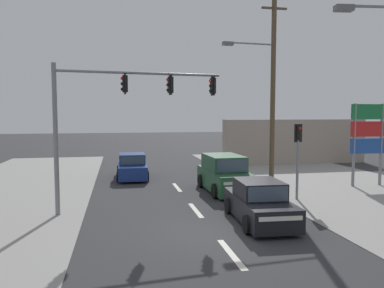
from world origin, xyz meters
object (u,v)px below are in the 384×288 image
utility_pole_midground_right (271,82)px  traffic_signal_mast (117,106)px  sedan_receding_far (132,167)px  sedan_kerbside_parked (259,203)px  pedestal_signal_right_kerb (298,149)px  suv_oncoming_mid (224,175)px  shopping_plaza_sign (368,133)px

utility_pole_midground_right → traffic_signal_mast: (-8.11, -3.40, -1.36)m
traffic_signal_mast → sedan_receding_far: 8.80m
traffic_signal_mast → sedan_kerbside_parked: 6.84m
pedestal_signal_right_kerb → sedan_kerbside_parked: size_ratio=0.82×
suv_oncoming_mid → sedan_kerbside_parked: bearing=-92.8°
sedan_kerbside_parked → pedestal_signal_right_kerb: bearing=45.0°
suv_oncoming_mid → sedan_receding_far: suv_oncoming_mid is taller
traffic_signal_mast → shopping_plaza_sign: (13.67, 2.84, -1.37)m
traffic_signal_mast → sedan_receding_far: traffic_signal_mast is taller
traffic_signal_mast → shopping_plaza_sign: 14.02m
pedestal_signal_right_kerb → sedan_receding_far: (-7.38, 7.49, -1.71)m
suv_oncoming_mid → sedan_receding_far: bearing=132.1°
suv_oncoming_mid → sedan_kerbside_parked: suv_oncoming_mid is taller
pedestal_signal_right_kerb → sedan_receding_far: bearing=134.6°
shopping_plaza_sign → suv_oncoming_mid: bearing=179.3°
utility_pole_midground_right → sedan_kerbside_parked: 8.39m
sedan_kerbside_parked → shopping_plaza_sign: bearing=32.7°
traffic_signal_mast → sedan_kerbside_parked: bearing=-27.1°
utility_pole_midground_right → traffic_signal_mast: size_ratio=1.56×
sedan_kerbside_parked → sedan_receding_far: size_ratio=1.01×
utility_pole_midground_right → sedan_kerbside_parked: size_ratio=2.48×
utility_pole_midground_right → traffic_signal_mast: utility_pole_midground_right is taller
sedan_kerbside_parked → sedan_receding_far: bearing=112.0°
utility_pole_midground_right → traffic_signal_mast: 8.90m
utility_pole_midground_right → suv_oncoming_mid: (-2.69, -0.47, -4.83)m
pedestal_signal_right_kerb → sedan_receding_far: 10.65m
shopping_plaza_sign → sedan_kerbside_parked: shopping_plaza_sign is taller
shopping_plaza_sign → suv_oncoming_mid: size_ratio=1.00×
utility_pole_midground_right → sedan_kerbside_parked: (-2.96, -6.04, -5.02)m
utility_pole_midground_right → shopping_plaza_sign: utility_pole_midground_right is taller
pedestal_signal_right_kerb → utility_pole_midground_right: bearing=92.9°
shopping_plaza_sign → sedan_kerbside_parked: (-8.52, -5.48, -2.28)m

